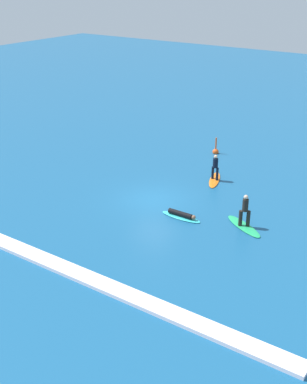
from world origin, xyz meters
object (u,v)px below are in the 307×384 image
surfer_on_teal_board (181,215)px  surfer_on_green_board (244,219)px  surfer_on_orange_board (215,174)px  marker_buoy (216,151)px

surfer_on_teal_board → surfer_on_green_board: bearing=16.3°
surfer_on_orange_board → surfer_on_green_board: size_ratio=0.99×
surfer_on_orange_board → marker_buoy: 5.41m
surfer_on_teal_board → surfer_on_orange_board: surfer_on_orange_board is taller
surfer_on_teal_board → surfer_on_orange_board: (-1.10, 5.91, 0.34)m
surfer_on_green_board → surfer_on_teal_board: bearing=-133.9°
surfer_on_green_board → marker_buoy: (-7.02, 9.70, -0.30)m
surfer_on_teal_board → marker_buoy: 11.28m
surfer_on_orange_board → marker_buoy: (-2.53, 4.78, -0.30)m
surfer_on_teal_board → marker_buoy: bearing=108.9°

